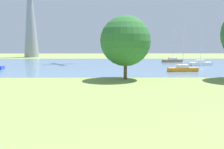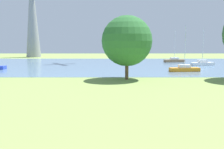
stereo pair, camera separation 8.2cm
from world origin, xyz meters
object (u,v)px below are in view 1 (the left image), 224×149
(sailboat_orange, at_px, (183,69))
(sailboat_brown, at_px, (173,60))
(sailboat_white, at_px, (200,63))
(electricity_pylon, at_px, (30,10))
(tree_west_far, at_px, (126,41))

(sailboat_orange, distance_m, sailboat_brown, 20.07)
(sailboat_white, bearing_deg, sailboat_orange, -120.43)
(electricity_pylon, bearing_deg, sailboat_orange, -48.41)
(sailboat_white, height_order, electricity_pylon, electricity_pylon)
(tree_west_far, height_order, electricity_pylon, electricity_pylon)
(sailboat_white, xyz_separation_m, tree_west_far, (-16.43, -20.35, 4.47))
(tree_west_far, relative_size, electricity_pylon, 0.29)
(tree_west_far, xyz_separation_m, electricity_pylon, (-26.07, 49.66, 9.18))
(sailboat_orange, distance_m, tree_west_far, 14.18)
(tree_west_far, distance_m, electricity_pylon, 56.83)
(sailboat_brown, xyz_separation_m, tree_west_far, (-12.71, -29.03, 4.46))
(sailboat_orange, height_order, sailboat_brown, sailboat_brown)
(sailboat_orange, height_order, electricity_pylon, electricity_pylon)
(tree_west_far, bearing_deg, sailboat_white, 51.09)
(sailboat_brown, xyz_separation_m, electricity_pylon, (-38.78, 20.62, 13.64))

